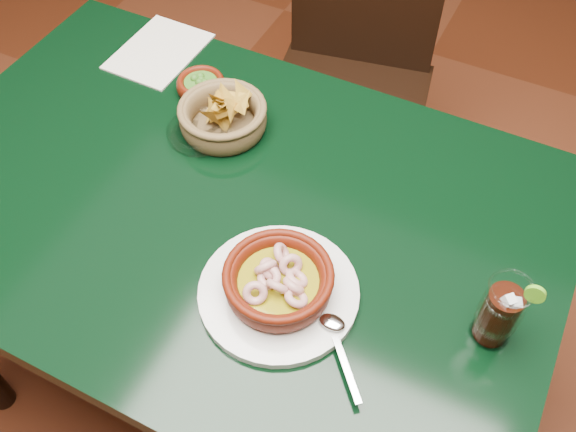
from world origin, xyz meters
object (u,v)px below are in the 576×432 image
at_px(chip_basket, 223,117).
at_px(dining_chair, 352,76).
at_px(shrimp_plate, 279,284).
at_px(cola_drink, 500,312).
at_px(dining_table, 227,234).

bearing_deg(chip_basket, dining_chair, 83.51).
height_order(shrimp_plate, cola_drink, cola_drink).
distance_m(shrimp_plate, cola_drink, 0.33).
height_order(dining_table, shrimp_plate, shrimp_plate).
height_order(dining_table, cola_drink, cola_drink).
distance_m(dining_table, chip_basket, 0.23).
height_order(chip_basket, cola_drink, cola_drink).
bearing_deg(shrimp_plate, dining_table, 144.31).
distance_m(dining_table, shrimp_plate, 0.25).
relative_size(shrimp_plate, cola_drink, 2.09).
height_order(dining_chair, shrimp_plate, dining_chair).
relative_size(dining_chair, shrimp_plate, 2.85).
xyz_separation_m(dining_table, cola_drink, (0.50, -0.05, 0.16)).
bearing_deg(dining_table, cola_drink, -5.17).
distance_m(dining_table, cola_drink, 0.53).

